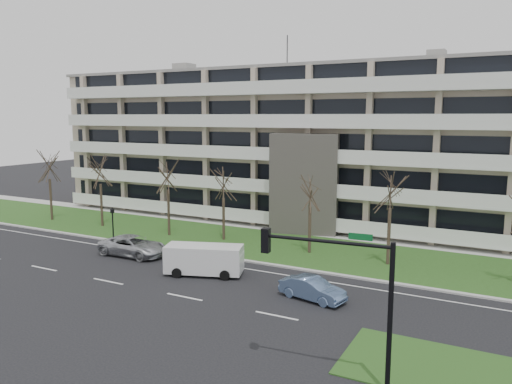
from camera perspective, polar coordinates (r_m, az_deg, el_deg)
The scene contains 18 objects.
ground at distance 30.25m, azimuth -8.17°, elevation -11.79°, with size 160.00×160.00×0.00m, color black.
grass_verge at distance 40.97m, azimuth 2.58°, elevation -6.19°, with size 90.00×10.00×0.06m, color #254316.
curb at distance 36.66m, azimuth -0.77°, elevation -7.92°, with size 90.00×0.35×0.12m, color #B2B2AD.
sidewalk at distance 45.86m, azimuth 5.51°, elevation -4.59°, with size 90.00×2.00×0.08m, color #B2B2AD.
grass_median at distance 23.53m, azimuth 18.96°, elevation -18.33°, with size 7.00×5.00×0.06m, color #254316.
lane_edge_line at distance 35.42m, azimuth -1.94°, elevation -8.62°, with size 90.00×0.12×0.01m, color white.
apartment_building at distance 51.11m, azimuth 8.54°, elevation 5.31°, with size 60.50×15.10×18.75m.
silver_pickup at distance 39.29m, azimuth -13.86°, elevation -5.99°, with size 2.51×5.44×1.51m, color #B7B9BF.
blue_sedan at distance 29.53m, azimuth 6.46°, elevation -10.93°, with size 1.38×3.97×1.31m, color #6884B4.
white_van at distance 33.76m, azimuth -5.84°, elevation -7.44°, with size 5.46×3.46×1.99m.
traffic_signal at distance 19.75m, azimuth 10.05°, elevation -10.74°, with size 5.34×0.83×6.20m.
pedestrian_signal at distance 43.86m, azimuth -16.07°, elevation -3.09°, with size 0.28×0.23×2.90m.
tree_0 at distance 54.30m, azimuth -22.62°, elevation 3.11°, with size 3.79×3.79×7.58m.
tree_1 at distance 49.54m, azimuth -17.43°, elevation 2.71°, with size 3.68×3.68×7.36m.
tree_2 at distance 44.24m, azimuth -10.07°, elevation 2.30°, with size 3.68×3.68×7.36m.
tree_3 at distance 42.12m, azimuth -3.76°, elevation 1.24°, with size 3.28×3.28×6.56m.
tree_4 at distance 38.17m, azimuth 6.23°, elevation 0.34°, with size 3.24×3.24×6.48m.
tree_5 at distance 36.05m, azimuth 15.15°, elevation 0.72°, with size 3.69×3.69×7.37m.
Camera 1 is at (16.76, -22.88, 10.53)m, focal length 35.00 mm.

